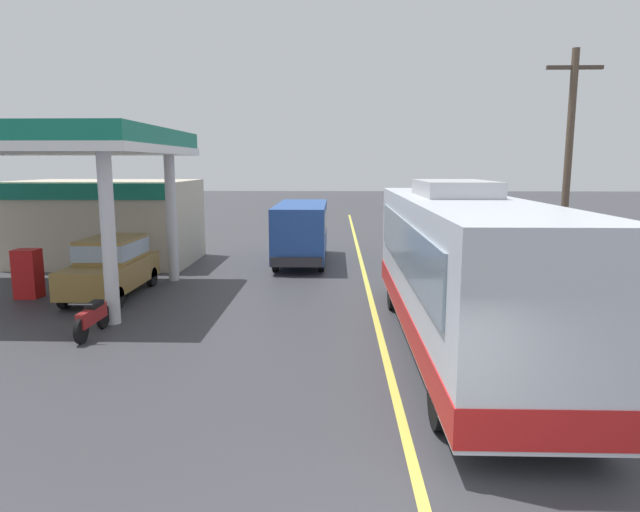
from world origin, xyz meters
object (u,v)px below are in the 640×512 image
(coach_bus_main, at_px, (461,272))
(motorcycle_parked_forecourt, at_px, (92,317))
(pedestrian_near_pump, at_px, (116,255))
(car_at_pump, at_px, (111,264))
(pedestrian_by_shop, at_px, (103,272))
(minibus_opposing_lane, at_px, (301,227))

(coach_bus_main, relative_size, motorcycle_parked_forecourt, 6.13)
(coach_bus_main, height_order, pedestrian_near_pump, coach_bus_main)
(car_at_pump, relative_size, motorcycle_parked_forecourt, 2.33)
(coach_bus_main, distance_m, motorcycle_parked_forecourt, 8.69)
(motorcycle_parked_forecourt, relative_size, pedestrian_near_pump, 1.08)
(car_at_pump, xyz_separation_m, motorcycle_parked_forecourt, (1.13, -4.03, -0.57))
(pedestrian_near_pump, distance_m, pedestrian_by_shop, 3.22)
(minibus_opposing_lane, bearing_deg, coach_bus_main, -68.86)
(coach_bus_main, relative_size, car_at_pump, 2.63)
(minibus_opposing_lane, bearing_deg, pedestrian_near_pump, -148.08)
(minibus_opposing_lane, distance_m, pedestrian_by_shop, 8.90)
(coach_bus_main, height_order, motorcycle_parked_forecourt, coach_bus_main)
(car_at_pump, distance_m, pedestrian_near_pump, 2.37)
(car_at_pump, bearing_deg, pedestrian_by_shop, -84.51)
(pedestrian_near_pump, bearing_deg, pedestrian_by_shop, -74.75)
(motorcycle_parked_forecourt, xyz_separation_m, pedestrian_near_pump, (-1.90, 6.27, 0.49))
(car_at_pump, bearing_deg, minibus_opposing_lane, 48.12)
(pedestrian_near_pump, bearing_deg, coach_bus_main, -33.41)
(minibus_opposing_lane, height_order, motorcycle_parked_forecourt, minibus_opposing_lane)
(coach_bus_main, xyz_separation_m, minibus_opposing_lane, (-4.18, 10.82, -0.25))
(motorcycle_parked_forecourt, height_order, pedestrian_near_pump, pedestrian_near_pump)
(coach_bus_main, bearing_deg, car_at_pump, 154.33)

